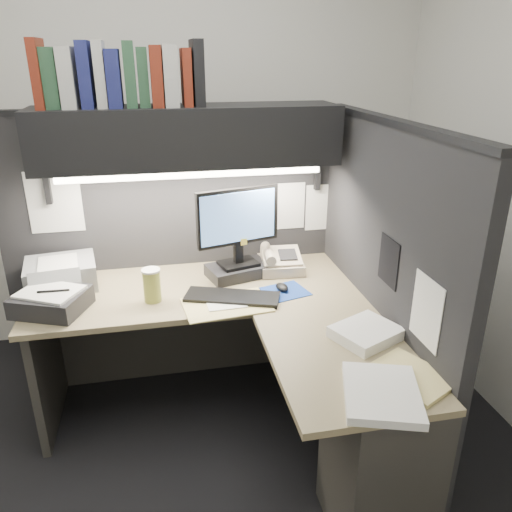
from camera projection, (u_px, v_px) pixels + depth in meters
name	position (u px, v px, depth m)	size (l,w,h in m)	color
floor	(191.00, 474.00, 2.42)	(3.50, 3.50, 0.00)	black
wall_back	(162.00, 143.00, 3.27)	(3.50, 0.04, 2.70)	silver
partition_back	(176.00, 252.00, 2.97)	(1.90, 0.06, 1.60)	black
partition_right	(379.00, 292.00, 2.46)	(0.06, 1.50, 1.60)	black
desk	(277.00, 388.00, 2.33)	(1.70, 1.53, 0.73)	#877855
overhead_shelf	(189.00, 136.00, 2.56)	(1.55, 0.34, 0.30)	black
task_light_tube	(193.00, 175.00, 2.49)	(0.04, 0.04, 1.32)	white
monitor	(238.00, 242.00, 2.73)	(0.46, 0.29, 0.51)	black
keyboard	(232.00, 297.00, 2.54)	(0.48, 0.16, 0.02)	black
mousepad	(285.00, 291.00, 2.62)	(0.22, 0.20, 0.00)	navy
mouse	(282.00, 287.00, 2.62)	(0.06, 0.09, 0.03)	black
telephone	(281.00, 262.00, 2.87)	(0.24, 0.25, 0.10)	#C1AF94
coffee_cup	(152.00, 286.00, 2.50)	(0.09, 0.09, 0.16)	gold
printer	(61.00, 274.00, 2.66)	(0.35, 0.30, 0.14)	gray
notebook_stack	(51.00, 302.00, 2.41)	(0.32, 0.26, 0.10)	black
open_folder	(226.00, 305.00, 2.48)	(0.42, 0.27, 0.01)	#CDBE73
paper_stack_a	(366.00, 333.00, 2.18)	(0.27, 0.23, 0.05)	white
paper_stack_b	(382.00, 394.00, 1.81)	(0.27, 0.33, 0.03)	white
manila_stack	(411.00, 376.00, 1.92)	(0.23, 0.30, 0.02)	#CDBE73
binder_row	(120.00, 76.00, 2.39)	(0.78, 0.25, 0.31)	maroon
pinned_papers	(253.00, 226.00, 2.61)	(1.76, 1.31, 0.51)	white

